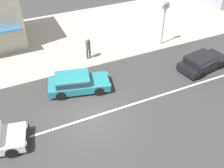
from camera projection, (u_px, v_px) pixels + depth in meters
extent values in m
plane|color=#383535|center=(92.00, 117.00, 14.83)|extent=(160.00, 160.00, 0.00)
cube|color=silver|center=(92.00, 117.00, 14.83)|extent=(50.40, 0.14, 0.01)
cube|color=#ADA393|center=(50.00, 41.00, 21.65)|extent=(68.00, 10.00, 0.15)
cube|color=black|center=(203.00, 63.00, 18.45)|extent=(3.87, 2.18, 0.48)
cube|color=black|center=(201.00, 59.00, 18.00)|extent=(2.22, 1.75, 0.46)
cube|color=#28333D|center=(201.00, 59.00, 18.00)|extent=(2.15, 1.77, 0.29)
cube|color=black|center=(220.00, 56.00, 19.34)|extent=(0.38, 1.56, 0.28)
cube|color=white|center=(214.00, 51.00, 19.56)|extent=(0.12, 0.25, 0.14)
cylinder|color=black|center=(205.00, 55.00, 19.51)|extent=(0.63, 0.32, 0.60)
cylinder|color=black|center=(222.00, 64.00, 18.52)|extent=(0.63, 0.32, 0.60)
cylinder|color=black|center=(184.00, 64.00, 18.51)|extent=(0.63, 0.32, 0.60)
cylinder|color=black|center=(200.00, 75.00, 17.52)|extent=(0.63, 0.32, 0.60)
cube|color=teal|center=(79.00, 84.00, 16.54)|extent=(4.06, 2.47, 0.48)
cube|color=teal|center=(72.00, 79.00, 16.20)|extent=(2.37, 1.91, 0.46)
cube|color=#28333D|center=(72.00, 79.00, 16.20)|extent=(2.29, 1.92, 0.29)
cube|color=black|center=(109.00, 82.00, 16.89)|extent=(0.49, 1.57, 0.28)
cube|color=white|center=(107.00, 75.00, 17.19)|extent=(0.13, 0.25, 0.14)
cube|color=white|center=(110.00, 85.00, 16.32)|extent=(0.13, 0.25, 0.14)
cylinder|color=black|center=(96.00, 77.00, 17.37)|extent=(0.64, 0.36, 0.60)
cylinder|color=black|center=(99.00, 91.00, 16.18)|extent=(0.64, 0.36, 0.60)
cylinder|color=black|center=(60.00, 81.00, 17.03)|extent=(0.64, 0.36, 0.60)
cylinder|color=black|center=(61.00, 96.00, 15.85)|extent=(0.64, 0.36, 0.60)
cube|color=black|center=(28.00, 137.00, 13.29)|extent=(0.45, 1.62, 0.28)
cube|color=white|center=(27.00, 126.00, 13.60)|extent=(0.13, 0.25, 0.14)
cube|color=white|center=(26.00, 144.00, 12.71)|extent=(0.13, 0.25, 0.14)
cylinder|color=black|center=(14.00, 128.00, 13.77)|extent=(0.63, 0.34, 0.60)
cylinder|color=black|center=(12.00, 152.00, 12.56)|extent=(0.63, 0.34, 0.60)
cylinder|color=#9E9EA3|center=(163.00, 27.00, 20.25)|extent=(0.12, 0.12, 2.88)
cylinder|color=#9E9EA3|center=(166.00, 6.00, 19.17)|extent=(0.60, 0.18, 0.60)
cylinder|color=white|center=(166.00, 6.00, 19.10)|extent=(0.53, 0.02, 0.53)
cylinder|color=white|center=(165.00, 5.00, 19.24)|extent=(0.53, 0.02, 0.53)
cube|color=black|center=(167.00, 6.00, 19.10)|extent=(0.09, 0.01, 0.27)
cube|color=black|center=(167.00, 6.00, 19.09)|extent=(0.44, 0.01, 0.04)
cylinder|color=#4C4238|center=(87.00, 54.00, 19.15)|extent=(0.14, 0.14, 0.82)
cylinder|color=#4C4238|center=(90.00, 53.00, 19.22)|extent=(0.14, 0.14, 0.82)
cylinder|color=#514C56|center=(88.00, 45.00, 18.74)|extent=(0.34, 0.34, 0.62)
sphere|color=tan|center=(88.00, 40.00, 18.48)|extent=(0.22, 0.22, 0.22)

